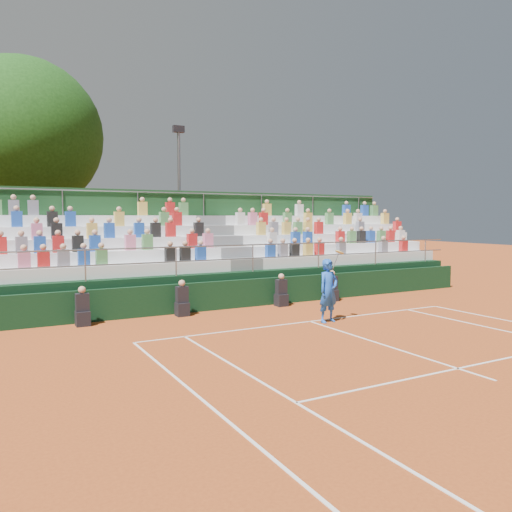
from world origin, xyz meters
TOP-DOWN VIEW (x-y plane):
  - ground at (0.00, 0.00)m, footprint 90.00×90.00m
  - courtside_wall at (0.00, 3.20)m, footprint 20.00×0.15m
  - line_officials at (-1.47, 2.75)m, footprint 9.61×0.40m
  - grandstand at (-0.01, 6.43)m, footprint 20.00×5.20m
  - tennis_player at (0.45, -0.32)m, footprint 0.91×0.55m
  - tree_east at (-6.90, 14.68)m, footprint 7.55×7.55m
  - floodlight_mast at (0.33, 12.53)m, footprint 0.60×0.25m

SIDE VIEW (x-z plane):
  - ground at x=0.00m, z-range 0.00..0.00m
  - line_officials at x=-1.47m, z-range -0.12..1.07m
  - courtside_wall at x=0.00m, z-range 0.00..1.00m
  - tennis_player at x=0.45m, z-range -0.13..2.09m
  - grandstand at x=-0.01m, z-range -1.12..3.28m
  - floodlight_mast at x=0.33m, z-range 0.67..8.65m
  - tree_east at x=-6.90m, z-range 1.71..12.69m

